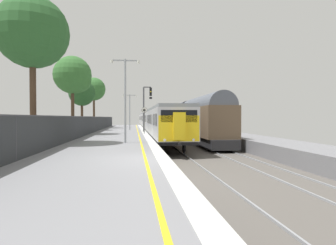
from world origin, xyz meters
TOP-DOWN VIEW (x-y plane):
  - ground at (2.64, 0.00)m, footprint 17.40×110.00m
  - commuter_train_at_platform at (2.10, 38.00)m, footprint 2.83×63.56m
  - freight_train_adjacent_track at (6.10, 30.41)m, footprint 2.60×43.02m
  - signal_gantry at (0.61, 22.79)m, footprint 1.10×0.24m
  - speed_limit_sign at (0.25, 18.01)m, footprint 0.59×0.08m
  - platform_lamp_mid at (-1.41, 7.81)m, footprint 2.00×0.20m
  - platform_lamp_far at (-1.41, 28.28)m, footprint 2.00×0.20m
  - platform_back_fence at (-5.45, 0.00)m, footprint 0.07×99.00m
  - background_tree_left at (-7.72, 27.57)m, footprint 3.49×3.57m
  - background_tree_centre at (-7.40, 35.71)m, footprint 3.74×3.74m
  - background_tree_right at (-6.85, 17.99)m, footprint 3.80×3.80m
  - background_tree_back at (-7.15, 7.20)m, footprint 4.55×4.55m

SIDE VIEW (x-z plane):
  - ground at x=2.64m, z-range -1.21..0.00m
  - platform_back_fence at x=-5.45m, z-range 0.04..1.89m
  - commuter_train_at_platform at x=2.10m, z-range -0.64..3.17m
  - freight_train_adjacent_track at x=6.10m, z-range -0.77..4.03m
  - speed_limit_sign at x=0.25m, z-range 0.38..3.18m
  - platform_lamp_far at x=-1.41m, z-range 0.49..5.43m
  - platform_lamp_mid at x=-1.41m, z-range 0.51..6.22m
  - signal_gantry at x=0.61m, z-range 0.66..6.12m
  - background_tree_left at x=-7.72m, z-range 1.50..8.27m
  - background_tree_right at x=-6.85m, z-range 1.92..9.86m
  - background_tree_centre at x=-7.40m, z-range 2.07..10.29m
  - background_tree_back at x=-7.15m, z-range 2.25..11.69m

